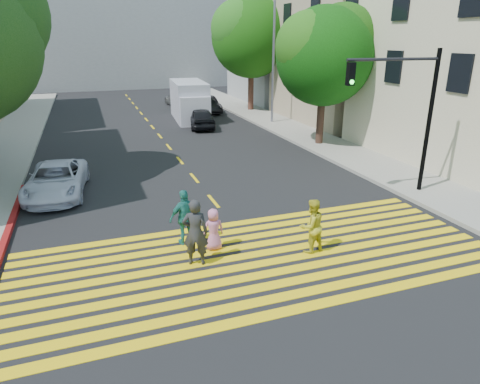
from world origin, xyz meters
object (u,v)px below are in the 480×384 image
pedestrian_child (214,229)px  pedestrian_man (195,232)px  dark_car_parked (207,105)px  pedestrian_extra (185,217)px  white_sedan (56,180)px  dark_car_near (201,118)px  traffic_signal (408,104)px  tree_right_near (326,51)px  white_van (190,102)px  tree_right_far (252,33)px  silver_car (179,99)px  pedestrian_woman (312,226)px

pedestrian_child → pedestrian_man: bearing=43.1°
dark_car_parked → pedestrian_extra: bearing=-109.2°
pedestrian_extra → white_sedan: 6.94m
dark_car_near → traffic_signal: 16.14m
pedestrian_man → pedestrian_extra: pedestrian_man is taller
dark_car_near → traffic_signal: size_ratio=0.72×
tree_right_near → pedestrian_child: 14.53m
dark_car_parked → white_van: 3.39m
white_sedan → traffic_signal: traffic_signal is taller
tree_right_far → silver_car: tree_right_far is taller
tree_right_near → white_sedan: size_ratio=1.70×
tree_right_far → dark_car_near: bearing=-136.6°
tree_right_near → white_van: bearing=116.6°
tree_right_far → white_sedan: bearing=-131.4°
pedestrian_child → dark_car_parked: size_ratio=0.32×
pedestrian_man → pedestrian_child: bearing=-116.4°
pedestrian_child → white_sedan: bearing=-56.2°
dark_car_parked → traffic_signal: (1.81, -21.19, 2.90)m
white_van → traffic_signal: traffic_signal is taller
tree_right_near → white_van: (-5.13, 10.27, -3.82)m
pedestrian_extra → dark_car_parked: size_ratio=0.43×
white_sedan → tree_right_near: bearing=21.2°
white_sedan → dark_car_near: dark_car_near is taller
dark_car_parked → silver_car: bearing=105.3°
tree_right_near → silver_car: bearing=104.5°
pedestrian_child → pedestrian_extra: size_ratio=0.73×
pedestrian_man → pedestrian_extra: (0.02, 1.31, -0.09)m
pedestrian_extra → white_sedan: bearing=-68.1°
pedestrian_man → dark_car_near: (4.90, 18.01, -0.27)m
pedestrian_woman → pedestrian_extra: pedestrian_extra is taller
tree_right_far → pedestrian_child: bearing=-113.6°
pedestrian_extra → pedestrian_woman: bearing=140.8°
dark_car_near → silver_car: size_ratio=0.92×
tree_right_near → pedestrian_extra: bearing=-136.2°
pedestrian_woman → pedestrian_extra: size_ratio=0.94×
pedestrian_man → dark_car_parked: pedestrian_man is taller
tree_right_far → pedestrian_extra: (-10.61, -22.12, -5.31)m
pedestrian_woman → white_van: (1.59, 21.57, 0.52)m
pedestrian_child → dark_car_parked: (6.21, 23.11, 0.03)m
pedestrian_extra → dark_car_near: size_ratio=0.43×
pedestrian_man → dark_car_near: 18.67m
pedestrian_woman → traffic_signal: size_ratio=0.29×
tree_right_near → silver_car: size_ratio=1.76×
traffic_signal → pedestrian_extra: bearing=-167.9°
dark_car_parked → pedestrian_woman: bearing=-100.7°
pedestrian_man → pedestrian_woman: pedestrian_man is taller
silver_car → white_sedan: bearing=62.0°
pedestrian_man → white_sedan: size_ratio=0.42×
silver_car → dark_car_near: bearing=82.3°
white_van → traffic_signal: 19.09m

